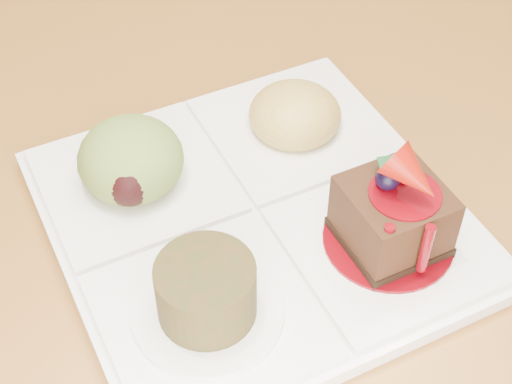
{
  "coord_description": "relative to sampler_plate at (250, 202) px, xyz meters",
  "views": [
    {
      "loc": [
        -0.13,
        -0.84,
        1.18
      ],
      "look_at": [
        -0.11,
        -0.46,
        0.79
      ],
      "focal_mm": 55.0,
      "sensor_mm": 36.0,
      "label": 1
    }
  ],
  "objects": [
    {
      "name": "sampler_plate",
      "position": [
        0.0,
        0.0,
        0.0
      ],
      "size": [
        0.37,
        0.37,
        0.11
      ],
      "rotation": [
        0.0,
        0.0,
        0.4
      ],
      "color": "white",
      "rests_on": "dining_table"
    },
    {
      "name": "ground",
      "position": [
        0.11,
        0.45,
        -0.77
      ],
      "size": [
        6.0,
        6.0,
        0.0
      ],
      "primitive_type": "plane",
      "color": "#592E19"
    }
  ]
}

